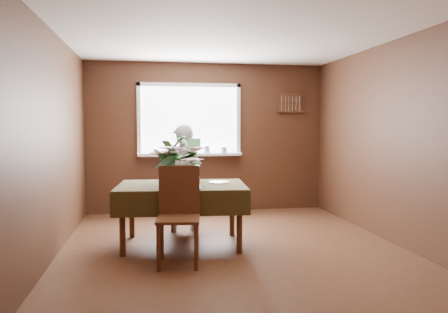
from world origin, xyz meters
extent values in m
plane|color=#472818|center=(0.00, 0.00, 0.00)|extent=(4.50, 4.50, 0.00)
plane|color=white|center=(0.00, 0.00, 2.50)|extent=(4.50, 4.50, 0.00)
plane|color=brown|center=(0.00, 2.25, 1.25)|extent=(4.00, 0.00, 4.00)
plane|color=brown|center=(0.00, -2.25, 1.25)|extent=(4.00, 0.00, 4.00)
plane|color=brown|center=(-2.00, 0.00, 1.25)|extent=(0.00, 4.50, 4.50)
plane|color=brown|center=(2.00, 0.00, 1.25)|extent=(0.00, 4.50, 4.50)
cube|color=white|center=(-0.30, 2.23, 1.55)|extent=(1.60, 0.01, 1.10)
cube|color=white|center=(-0.30, 2.22, 2.13)|extent=(1.72, 0.06, 0.06)
cube|color=white|center=(-0.30, 2.22, 0.97)|extent=(1.72, 0.06, 0.06)
cube|color=white|center=(-1.13, 2.22, 1.55)|extent=(0.06, 0.06, 1.22)
cube|color=white|center=(0.53, 2.22, 1.55)|extent=(0.06, 0.06, 1.22)
cube|color=white|center=(-0.30, 2.15, 0.98)|extent=(1.72, 0.20, 0.04)
cylinder|color=white|center=(-0.86, 2.13, 1.04)|extent=(0.09, 0.09, 0.08)
cylinder|color=white|center=(-0.58, 2.13, 1.06)|extent=(0.11, 0.11, 0.12)
cylinder|color=white|center=(-0.30, 2.13, 1.05)|extent=(0.12, 0.12, 0.09)
cylinder|color=white|center=(-0.02, 2.13, 1.06)|extent=(0.10, 0.10, 0.13)
cylinder|color=white|center=(0.26, 2.13, 1.05)|extent=(0.11, 0.11, 0.10)
cube|color=#542E1B|center=(1.45, 2.23, 1.85)|extent=(0.40, 0.03, 0.30)
cube|color=#542E1B|center=(1.45, 2.21, 2.00)|extent=(0.44, 0.04, 0.03)
cube|color=#542E1B|center=(1.45, 2.21, 1.70)|extent=(0.44, 0.04, 0.03)
cylinder|color=#542E1B|center=(-1.27, -0.17, 0.35)|extent=(0.07, 0.07, 0.69)
cylinder|color=#542E1B|center=(0.04, -0.28, 0.35)|extent=(0.07, 0.07, 0.69)
cylinder|color=#542E1B|center=(-1.20, 0.64, 0.35)|extent=(0.07, 0.07, 0.69)
cylinder|color=#542E1B|center=(0.11, 0.53, 0.35)|extent=(0.07, 0.07, 0.69)
cube|color=#542E1B|center=(-0.58, 0.18, 0.71)|extent=(1.54, 1.10, 0.04)
cube|color=black|center=(-0.58, 0.18, 0.74)|extent=(1.60, 1.16, 0.01)
cube|color=black|center=(-0.62, -0.34, 0.60)|extent=(1.52, 0.14, 0.27)
cube|color=black|center=(-0.54, 0.70, 0.60)|extent=(1.52, 0.14, 0.27)
cube|color=black|center=(-1.34, 0.24, 0.60)|extent=(0.10, 1.03, 0.27)
cube|color=black|center=(0.18, 0.12, 0.60)|extent=(0.10, 1.03, 0.27)
cube|color=#4CA7D8|center=(-0.60, -0.06, 0.75)|extent=(0.46, 0.36, 0.01)
cylinder|color=#542E1B|center=(-0.29, 1.12, 0.21)|extent=(0.04, 0.04, 0.43)
cylinder|color=#542E1B|center=(-0.62, 1.16, 0.21)|extent=(0.04, 0.04, 0.43)
cylinder|color=#542E1B|center=(-0.33, 0.78, 0.21)|extent=(0.04, 0.04, 0.43)
cylinder|color=#542E1B|center=(-0.67, 0.82, 0.21)|extent=(0.04, 0.04, 0.43)
cube|color=#542E1B|center=(-0.48, 0.97, 0.44)|extent=(0.44, 0.44, 0.03)
cube|color=#542E1B|center=(-0.50, 0.79, 0.69)|extent=(0.40, 0.08, 0.47)
cylinder|color=#542E1B|center=(-0.88, -0.75, 0.24)|extent=(0.04, 0.04, 0.47)
cylinder|color=#542E1B|center=(-0.51, -0.80, 0.24)|extent=(0.04, 0.04, 0.47)
cylinder|color=#542E1B|center=(-0.84, -0.38, 0.24)|extent=(0.04, 0.04, 0.47)
cylinder|color=#542E1B|center=(-0.46, -0.43, 0.24)|extent=(0.04, 0.04, 0.47)
cube|color=#542E1B|center=(-0.67, -0.59, 0.49)|extent=(0.49, 0.49, 0.03)
cube|color=#542E1B|center=(-0.65, -0.39, 0.76)|extent=(0.44, 0.08, 0.52)
imported|color=white|center=(-0.52, 0.88, 0.73)|extent=(0.58, 0.42, 1.47)
cylinder|color=white|center=(-0.62, -0.07, 0.82)|extent=(0.12, 0.12, 0.16)
cylinder|color=#33662D|center=(-0.62, -0.07, 0.94)|extent=(0.07, 0.07, 0.11)
cylinder|color=white|center=(-0.12, 0.26, 0.75)|extent=(0.32, 0.32, 0.01)
cube|color=silver|center=(-0.41, -0.09, 0.75)|extent=(0.05, 0.24, 0.00)
camera|label=1|loc=(-0.96, -5.07, 1.45)|focal=35.00mm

